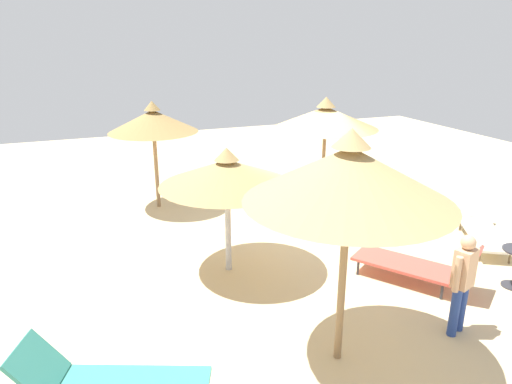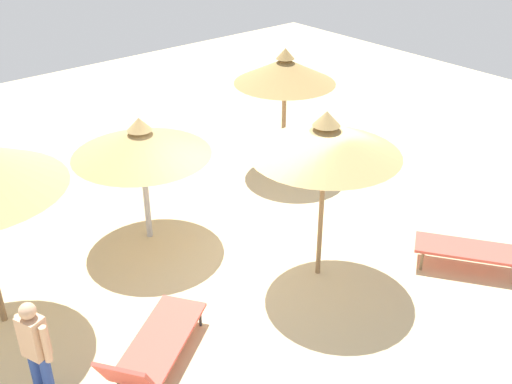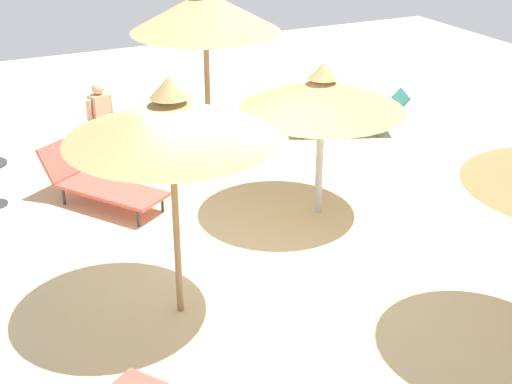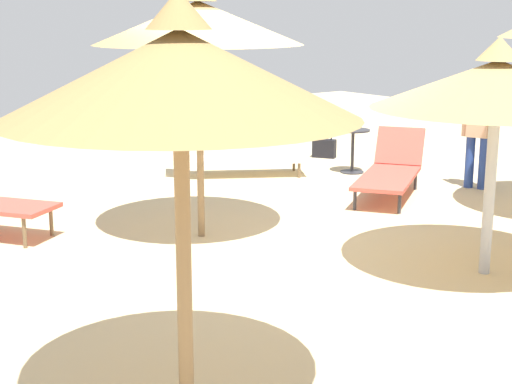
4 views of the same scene
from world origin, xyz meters
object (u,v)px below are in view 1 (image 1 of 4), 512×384
object	(u,v)px
lounge_chair_back	(108,381)
lounge_chair_edge	(419,265)
lounge_chair_center	(339,170)
parasol_umbrella_far_right	(153,121)
person_standing_near_right	(463,279)
beach_ball	(340,169)
parasol_umbrella_near_right	(326,118)
parasol_umbrella_near_left	(227,173)
parasol_umbrella_far_left	(349,175)
lounge_chair_front	(481,225)

from	to	relation	value
lounge_chair_back	lounge_chair_edge	bearing A→B (deg)	-169.26
lounge_chair_center	lounge_chair_back	xyz separation A→B (m)	(6.74, 6.28, -0.13)
parasol_umbrella_far_right	lounge_chair_back	world-z (taller)	parasol_umbrella_far_right
lounge_chair_edge	parasol_umbrella_far_right	bearing A→B (deg)	-57.58
person_standing_near_right	beach_ball	world-z (taller)	person_standing_near_right
parasol_umbrella_far_right	parasol_umbrella_near_right	bearing A→B (deg)	145.86
lounge_chair_back	parasol_umbrella_near_left	bearing A→B (deg)	-130.96
lounge_chair_back	parasol_umbrella_far_right	bearing A→B (deg)	-104.72
parasol_umbrella_near_right	parasol_umbrella_far_left	distance (m)	4.85
lounge_chair_edge	person_standing_near_right	xyz separation A→B (m)	(0.42, 1.32, 0.49)
beach_ball	parasol_umbrella_near_left	bearing A→B (deg)	42.04
lounge_chair_center	beach_ball	world-z (taller)	lounge_chair_center
lounge_chair_center	lounge_chair_edge	xyz separation A→B (m)	(1.62, 5.31, -0.10)
parasol_umbrella_near_left	person_standing_near_right	bearing A→B (deg)	129.21
parasol_umbrella_near_right	parasol_umbrella_near_left	world-z (taller)	parasol_umbrella_near_right
parasol_umbrella_near_left	lounge_chair_front	xyz separation A→B (m)	(-5.24, 0.66, -1.49)
lounge_chair_edge	beach_ball	size ratio (longest dim) A/B	5.34
parasol_umbrella_far_right	lounge_chair_center	world-z (taller)	parasol_umbrella_far_right
parasol_umbrella_far_left	lounge_chair_center	world-z (taller)	parasol_umbrella_far_left
parasol_umbrella_near_left	lounge_chair_front	size ratio (longest dim) A/B	1.09
parasol_umbrella_far_right	lounge_chair_front	distance (m)	7.55
lounge_chair_back	parasol_umbrella_far_left	bearing A→B (deg)	175.84
parasol_umbrella_far_right	beach_ball	size ratio (longest dim) A/B	6.84
lounge_chair_front	person_standing_near_right	xyz separation A→B (m)	(2.82, 2.32, 0.51)
parasol_umbrella_near_left	lounge_chair_front	bearing A→B (deg)	172.87
parasol_umbrella_near_left	lounge_chair_back	xyz separation A→B (m)	(2.28, 2.63, -1.50)
person_standing_near_right	beach_ball	bearing A→B (deg)	-109.29
parasol_umbrella_far_right	beach_ball	distance (m)	6.04
lounge_chair_edge	lounge_chair_back	size ratio (longest dim) A/B	0.92
lounge_chair_edge	parasol_umbrella_far_left	bearing A→B (deg)	27.53
person_standing_near_right	parasol_umbrella_near_left	bearing A→B (deg)	-50.79
parasol_umbrella_near_left	lounge_chair_center	xyz separation A→B (m)	(-4.46, -3.65, -1.37)
parasol_umbrella_far_left	beach_ball	world-z (taller)	parasol_umbrella_far_left
parasol_umbrella_near_left	lounge_chair_back	bearing A→B (deg)	49.04
parasol_umbrella_far_left	beach_ball	bearing A→B (deg)	-121.21
parasol_umbrella_far_left	lounge_chair_front	bearing A→B (deg)	-154.98
lounge_chair_back	beach_ball	size ratio (longest dim) A/B	5.83
parasol_umbrella_near_right	beach_ball	xyz separation A→B (m)	(-2.34, -3.05, -2.17)
parasol_umbrella_far_right	lounge_chair_back	size ratio (longest dim) A/B	1.17
parasol_umbrella_near_left	person_standing_near_right	xyz separation A→B (m)	(-2.42, 2.97, -0.97)
parasol_umbrella_near_right	parasol_umbrella_near_left	distance (m)	3.16
parasol_umbrella_near_right	lounge_chair_front	bearing A→B (deg)	139.31
parasol_umbrella_far_left	lounge_chair_center	distance (m)	7.83
parasol_umbrella_far_right	lounge_chair_center	size ratio (longest dim) A/B	1.25
lounge_chair_edge	lounge_chair_front	xyz separation A→B (m)	(-2.40, -1.00, -0.02)
parasol_umbrella_near_right	lounge_chair_back	bearing A→B (deg)	39.61
parasol_umbrella_far_left	beach_ball	xyz separation A→B (m)	(-4.48, -7.40, -2.31)
parasol_umbrella_far_right	person_standing_near_right	world-z (taller)	parasol_umbrella_far_right
parasol_umbrella_near_left	lounge_chair_center	distance (m)	5.93
parasol_umbrella_far_left	person_standing_near_right	bearing A→B (deg)	175.75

